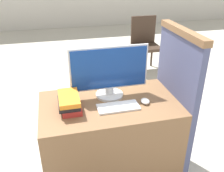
{
  "coord_description": "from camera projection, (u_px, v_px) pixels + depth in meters",
  "views": [
    {
      "loc": [
        -0.39,
        -1.35,
        1.79
      ],
      "look_at": [
        0.01,
        0.3,
        0.93
      ],
      "focal_mm": 40.0,
      "sensor_mm": 36.0,
      "label": 1
    }
  ],
  "objects": [
    {
      "name": "desk",
      "position": [
        110.0,
        141.0,
        2.17
      ],
      "size": [
        1.1,
        0.66,
        0.76
      ],
      "color": "brown",
      "rests_on": "ground_plane"
    },
    {
      "name": "book_stack",
      "position": [
        70.0,
        103.0,
        1.88
      ],
      "size": [
        0.17,
        0.27,
        0.12
      ],
      "color": "#B72D28",
      "rests_on": "desk"
    },
    {
      "name": "carrel_divider",
      "position": [
        174.0,
        104.0,
        2.16
      ],
      "size": [
        0.07,
        0.66,
        1.33
      ],
      "color": "#474C70",
      "rests_on": "ground_plane"
    },
    {
      "name": "mouse",
      "position": [
        145.0,
        101.0,
        1.99
      ],
      "size": [
        0.07,
        0.09,
        0.04
      ],
      "color": "silver",
      "rests_on": "desk"
    },
    {
      "name": "keyboard",
      "position": [
        118.0,
        107.0,
        1.93
      ],
      "size": [
        0.32,
        0.14,
        0.02
      ],
      "color": "white",
      "rests_on": "desk"
    },
    {
      "name": "far_chair",
      "position": [
        145.0,
        41.0,
        4.34
      ],
      "size": [
        0.44,
        0.44,
        0.93
      ],
      "rotation": [
        0.0,
        0.0,
        -0.85
      ],
      "color": "#38281E",
      "rests_on": "ground_plane"
    },
    {
      "name": "monitor",
      "position": [
        109.0,
        72.0,
        2.01
      ],
      "size": [
        0.64,
        0.23,
        0.43
      ],
      "color": "silver",
      "rests_on": "desk"
    }
  ]
}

